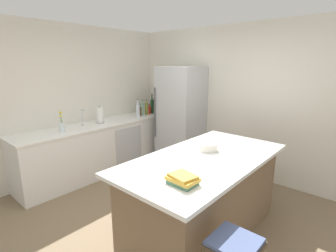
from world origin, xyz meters
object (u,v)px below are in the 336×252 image
Objects in this scene: paper_towel_roll at (100,116)px; olive_oil_bottle at (146,109)px; whiskey_bottle at (154,107)px; soda_bottle at (138,110)px; mixing_bowl at (208,146)px; flower_vase at (62,126)px; wine_bottle at (152,106)px; syrup_bottle at (140,111)px; kitchen_island at (204,195)px; hot_sauce_bottle at (150,110)px; cookbook_stack at (183,179)px; sink_faucet at (82,117)px; refrigerator at (181,117)px; gin_bottle at (142,109)px.

olive_oil_bottle is at bearing 87.12° from paper_towel_roll.
soda_bottle reaches higher than whiskey_bottle.
soda_bottle is 1.53× the size of mixing_bowl.
paper_towel_roll is (-0.08, 0.75, 0.03)m from flower_vase.
syrup_bottle is (0.02, -0.38, -0.06)m from wine_bottle.
olive_oil_bottle reaches higher than kitchen_island.
hot_sauce_bottle is 0.59× the size of soda_bottle.
cookbook_stack is at bearing -39.67° from hot_sauce_bottle.
hot_sauce_bottle is 0.29m from syrup_bottle.
whiskey_bottle is at bearing 90.27° from paper_towel_roll.
sink_faucet is at bearing -92.61° from wine_bottle.
refrigerator is at bearing 138.40° from mixing_bowl.
refrigerator reaches higher than mixing_bowl.
gin_bottle reaches higher than cookbook_stack.
wine_bottle is (-2.36, 1.53, 0.59)m from kitchen_island.
whiskey_bottle is (-0.09, 2.13, 0.02)m from flower_vase.
wine_bottle reaches higher than flower_vase.
gin_bottle is (-2.37, 1.25, 0.56)m from kitchen_island.
soda_bottle is (-0.75, -0.42, 0.10)m from refrigerator.
soda_bottle is 2.35m from mixing_bowl.
wine_bottle is 1.97× the size of hot_sauce_bottle.
gin_bottle is 3.23m from cookbook_stack.
wine_bottle is at bearing 98.77° from soda_bottle.
kitchen_island is at bearing -26.32° from syrup_bottle.
refrigerator is 0.83m from wine_bottle.
wine_bottle reaches higher than kitchen_island.
kitchen_island is 1.11× the size of refrigerator.
mixing_bowl is (2.19, -0.85, -0.06)m from soda_bottle.
kitchen_island is 2.75m from olive_oil_bottle.
refrigerator reaches higher than wine_bottle.
refrigerator reaches higher than flower_vase.
kitchen_island is 6.69× the size of olive_oil_bottle.
gin_bottle is 1.21× the size of cookbook_stack.
flower_vase is at bearing -88.98° from syrup_bottle.
olive_oil_bottle is (0.10, 1.41, -0.03)m from sink_faucet.
whiskey_bottle is (-0.86, 0.15, 0.09)m from refrigerator.
kitchen_island is at bearing -29.91° from olive_oil_bottle.
olive_oil_bottle is (0.05, 1.09, -0.01)m from paper_towel_roll.
flower_vase is 2.13m from whiskey_bottle.
mixing_bowl is at bearing 17.77° from flower_vase.
paper_towel_roll is 1.50× the size of hot_sauce_bottle.
paper_towel_roll is 2.29m from mixing_bowl.
paper_towel_roll is 0.76× the size of wine_bottle.
olive_oil_bottle is at bearing -83.17° from wine_bottle.
wine_bottle is (-0.05, 2.03, 0.05)m from flower_vase.
refrigerator is 6.04× the size of whiskey_bottle.
flower_vase is at bearing -162.23° from mixing_bowl.
syrup_bottle is (-0.03, 1.65, -0.01)m from flower_vase.
kitchen_island is 2.74m from gin_bottle.
paper_towel_roll is at bearing 96.18° from flower_vase.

